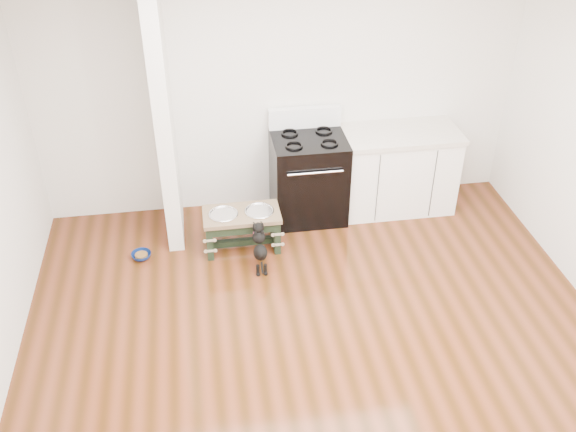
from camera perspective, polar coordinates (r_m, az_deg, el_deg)
The scene contains 8 objects.
ground at distance 5.38m, azimuth 3.30°, elevation -12.79°, with size 5.00×5.00×0.00m, color #3F210B.
room_shell at distance 4.34m, azimuth 3.99°, elevation 1.98°, with size 5.00×5.00×5.00m.
partition_wall at distance 6.24m, azimuth -11.06°, elevation 9.11°, with size 0.15×0.80×2.70m, color silver.
oven_range at distance 6.79m, azimuth 1.83°, elevation 3.56°, with size 0.76×0.69×1.14m.
cabinet_run at distance 7.04m, azimuth 9.69°, elevation 4.04°, with size 1.24×0.64×0.91m.
dog_feeder at distance 6.38m, azimuth -4.11°, elevation -0.64°, with size 0.76×0.41×0.43m.
puppy at distance 6.13m, azimuth -2.52°, elevation -2.71°, with size 0.13×0.39×0.46m.
floor_bowl at distance 6.54m, azimuth -12.91°, elevation -3.45°, with size 0.24×0.24×0.06m.
Camera 1 is at (-0.86, -3.58, 3.92)m, focal length 40.00 mm.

